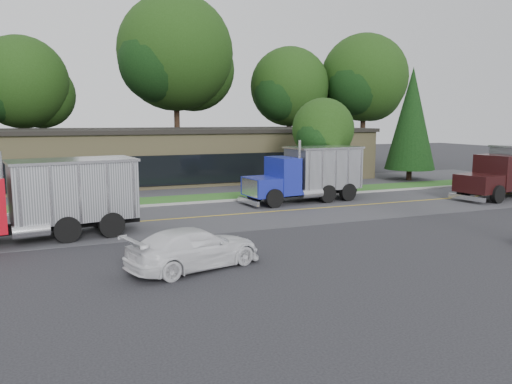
{
  "coord_description": "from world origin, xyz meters",
  "views": [
    {
      "loc": [
        -7.42,
        -15.86,
        5.09
      ],
      "look_at": [
        0.92,
        4.97,
        1.8
      ],
      "focal_mm": 35.0,
      "sensor_mm": 36.0,
      "label": 1
    }
  ],
  "objects": [
    {
      "name": "ground",
      "position": [
        0.0,
        0.0,
        0.0
      ],
      "size": [
        140.0,
        140.0,
        0.0
      ],
      "primitive_type": "plane",
      "color": "#343439",
      "rests_on": "ground"
    },
    {
      "name": "tree_far_e",
      "position": [
        24.15,
        31.12,
        9.07
      ],
      "size": [
        9.96,
        9.38,
        14.21
      ],
      "color": "#382619",
      "rests_on": "ground"
    },
    {
      "name": "grass_verge",
      "position": [
        0.0,
        15.0,
        0.0
      ],
      "size": [
        60.0,
        3.4,
        0.03
      ],
      "primitive_type": "cube",
      "color": "#2A6121",
      "rests_on": "ground"
    },
    {
      "name": "tree_verge",
      "position": [
        10.07,
        15.05,
        4.18
      ],
      "size": [
        4.6,
        4.33,
        6.56
      ],
      "color": "#382619",
      "rests_on": "ground"
    },
    {
      "name": "evergreen_right",
      "position": [
        20.0,
        18.0,
        5.12
      ],
      "size": [
        4.1,
        4.1,
        9.32
      ],
      "color": "#382619",
      "rests_on": "ground"
    },
    {
      "name": "tree_far_d",
      "position": [
        16.14,
        33.11,
        8.08
      ],
      "size": [
        8.88,
        8.36,
        12.67
      ],
      "color": "#382619",
      "rests_on": "ground"
    },
    {
      "name": "curb",
      "position": [
        0.0,
        13.2,
        0.0
      ],
      "size": [
        60.0,
        0.3,
        0.12
      ],
      "primitive_type": "cube",
      "color": "#9E9E99",
      "rests_on": "ground"
    },
    {
      "name": "far_parking",
      "position": [
        0.0,
        20.0,
        0.0
      ],
      "size": [
        60.0,
        7.0,
        0.02
      ],
      "primitive_type": "cube",
      "color": "#4B4B4F",
      "rests_on": "ground"
    },
    {
      "name": "dump_truck_red",
      "position": [
        -8.01,
        6.8,
        1.81
      ],
      "size": [
        9.01,
        3.87,
        3.36
      ],
      "rotation": [
        0.0,
        0.0,
        3.3
      ],
      "color": "black",
      "rests_on": "ground"
    },
    {
      "name": "strip_mall",
      "position": [
        2.0,
        26.0,
        2.0
      ],
      "size": [
        32.0,
        12.0,
        4.0
      ],
      "primitive_type": "cube",
      "color": "#8F8258",
      "rests_on": "ground"
    },
    {
      "name": "center_line",
      "position": [
        0.0,
        9.0,
        0.0
      ],
      "size": [
        60.0,
        0.12,
        0.01
      ],
      "primitive_type": "cube",
      "color": "gold",
      "rests_on": "ground"
    },
    {
      "name": "tree_far_b",
      "position": [
        -9.87,
        34.1,
        7.93
      ],
      "size": [
        8.71,
        8.2,
        12.43
      ],
      "color": "#382619",
      "rests_on": "ground"
    },
    {
      "name": "tree_far_c",
      "position": [
        4.18,
        34.14,
        11.01
      ],
      "size": [
        12.09,
        11.38,
        17.25
      ],
      "color": "#382619",
      "rests_on": "ground"
    },
    {
      "name": "road",
      "position": [
        0.0,
        9.0,
        0.0
      ],
      "size": [
        60.0,
        8.0,
        0.02
      ],
      "primitive_type": "cube",
      "color": "#4B4B4F",
      "rests_on": "ground"
    },
    {
      "name": "dump_truck_blue",
      "position": [
        7.12,
        11.52,
        1.8
      ],
      "size": [
        7.71,
        3.36,
        3.36
      ],
      "rotation": [
        0.0,
        0.0,
        3.25
      ],
      "color": "black",
      "rests_on": "ground"
    },
    {
      "name": "rally_car",
      "position": [
        -3.19,
        0.39,
        0.7
      ],
      "size": [
        5.17,
        3.26,
        1.39
      ],
      "primitive_type": "imported",
      "rotation": [
        0.0,
        0.0,
        1.86
      ],
      "color": "white",
      "rests_on": "ground"
    }
  ]
}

